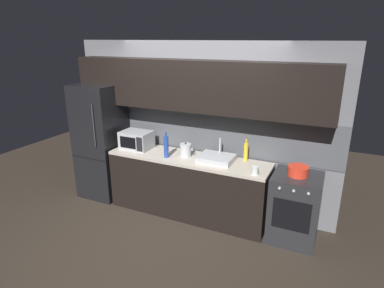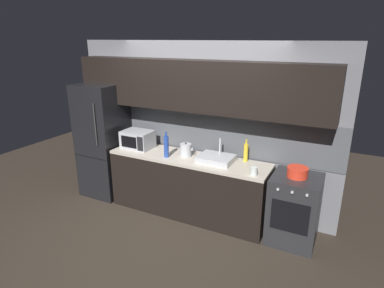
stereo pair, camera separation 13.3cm
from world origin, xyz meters
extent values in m
plane|color=#2D261E|center=(0.00, 0.00, 0.00)|extent=(10.00, 10.00, 0.00)
cube|color=slate|center=(0.00, 1.30, 1.25)|extent=(4.12, 0.10, 2.50)
cube|color=#4C4F54|center=(0.00, 1.25, 1.20)|extent=(4.12, 0.01, 0.60)
cube|color=black|center=(0.00, 1.08, 1.90)|extent=(3.79, 0.34, 0.70)
cube|color=black|center=(0.00, 0.90, 0.43)|extent=(2.38, 0.60, 0.86)
cube|color=#B2A899|center=(0.00, 0.90, 0.88)|extent=(2.38, 0.60, 0.04)
cube|color=black|center=(-1.57, 0.90, 0.93)|extent=(0.68, 0.66, 1.85)
cube|color=black|center=(-1.57, 0.57, 0.74)|extent=(0.67, 0.00, 0.01)
cylinder|color=#333333|center=(-1.38, 0.55, 1.30)|extent=(0.02, 0.02, 0.65)
cube|color=#232326|center=(1.53, 0.90, 0.45)|extent=(0.60, 0.60, 0.90)
cube|color=black|center=(1.53, 0.60, 0.50)|extent=(0.45, 0.01, 0.40)
cylinder|color=#B2B2B7|center=(1.36, 0.59, 0.83)|extent=(0.03, 0.02, 0.03)
cylinder|color=#B2B2B7|center=(1.53, 0.59, 0.83)|extent=(0.03, 0.02, 0.03)
cylinder|color=#B2B2B7|center=(1.69, 0.59, 0.83)|extent=(0.03, 0.02, 0.03)
cube|color=#A8AAAF|center=(-0.89, 0.92, 1.04)|extent=(0.46, 0.34, 0.27)
cube|color=black|center=(-0.93, 0.75, 1.04)|extent=(0.28, 0.01, 0.18)
cube|color=black|center=(-0.72, 0.75, 1.04)|extent=(0.10, 0.01, 0.22)
cube|color=#ADAFB5|center=(0.42, 0.93, 0.94)|extent=(0.48, 0.38, 0.08)
cylinder|color=silver|center=(0.42, 1.06, 1.09)|extent=(0.02, 0.02, 0.22)
cylinder|color=#B7BABF|center=(-0.05, 0.93, 0.99)|extent=(0.16, 0.16, 0.18)
sphere|color=black|center=(-0.05, 0.93, 1.10)|extent=(0.02, 0.02, 0.02)
cone|color=#B7BABF|center=(0.05, 0.93, 1.03)|extent=(0.03, 0.03, 0.05)
cylinder|color=gold|center=(0.79, 1.12, 1.03)|extent=(0.06, 0.06, 0.25)
cylinder|color=gold|center=(0.79, 1.12, 1.19)|extent=(0.02, 0.02, 0.07)
cylinder|color=#234299|center=(-0.28, 0.77, 1.05)|extent=(0.07, 0.07, 0.31)
cylinder|color=#234299|center=(-0.28, 0.77, 1.24)|extent=(0.03, 0.03, 0.07)
cylinder|color=silver|center=(1.03, 0.71, 0.95)|extent=(0.09, 0.09, 0.11)
cylinder|color=red|center=(1.52, 0.90, 0.95)|extent=(0.25, 0.25, 0.10)
cylinder|color=red|center=(1.52, 0.90, 1.01)|extent=(0.26, 0.26, 0.02)
camera|label=1|loc=(1.91, -3.01, 2.54)|focal=30.20mm
camera|label=2|loc=(2.03, -2.95, 2.54)|focal=30.20mm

